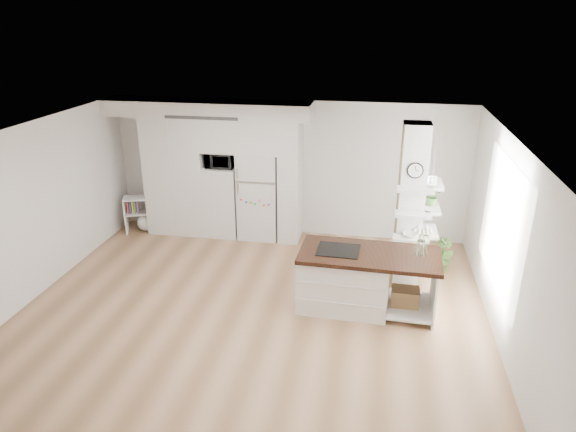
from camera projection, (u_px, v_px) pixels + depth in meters
name	position (u px, v px, depth m)	size (l,w,h in m)	color
floor	(254.00, 307.00, 7.92)	(7.00, 6.00, 0.01)	tan
room	(251.00, 193.00, 7.24)	(7.04, 6.04, 2.72)	white
cabinet_wall	(213.00, 162.00, 10.05)	(4.00, 0.71, 2.70)	white
refrigerator	(259.00, 195.00, 10.14)	(0.78, 0.69, 1.75)	silver
column	(416.00, 209.00, 8.07)	(0.69, 0.90, 2.70)	silver
window	(502.00, 225.00, 7.08)	(2.40, 2.40, 0.00)	white
pendant_light	(374.00, 178.00, 7.00)	(0.12, 0.12, 0.10)	white
kitchen_island	(352.00, 278.00, 7.77)	(2.10, 1.06, 1.50)	white
bookshelf	(143.00, 216.00, 10.59)	(0.71, 0.56, 0.74)	white
floor_plant_a	(445.00, 260.00, 8.89)	(0.26, 0.21, 0.46)	#4B7D32
floor_plant_b	(443.00, 252.00, 9.12)	(0.29, 0.29, 0.52)	#4B7D32
microwave	(220.00, 160.00, 9.96)	(0.54, 0.37, 0.30)	#2D2D2D
shelf_plant	(433.00, 196.00, 8.12)	(0.27, 0.23, 0.30)	#4B7D32
decor_bowl	(410.00, 235.00, 8.00)	(0.22, 0.22, 0.05)	white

